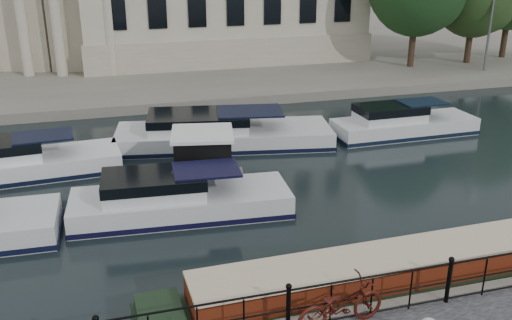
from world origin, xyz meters
The scene contains 7 objects.
ground_plane centered at (0.00, 0.00, 0.00)m, with size 160.00×160.00×0.00m, color black.
far_bank centered at (0.00, 39.00, 0.28)m, with size 120.00×42.00×0.55m, color #6B665B.
railing centered at (0.00, -2.25, 1.20)m, with size 24.14×0.14×1.22m.
bicycle centered at (1.16, -2.40, 1.12)m, with size 0.75×2.17×1.14m, color #3F110B.
narrowboat centered at (3.20, -0.84, 0.37)m, with size 12.91×1.95×1.48m.
harbour_hut centered at (0.06, 7.61, 0.95)m, with size 3.50×3.09×2.19m.
cabin_cruisers centered at (-1.77, 8.93, 0.37)m, with size 28.67×10.45×1.99m.
Camera 1 is at (-3.58, -12.08, 8.53)m, focal length 40.00 mm.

